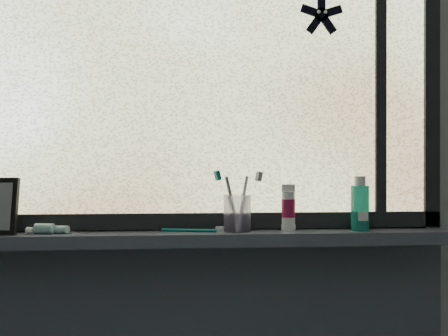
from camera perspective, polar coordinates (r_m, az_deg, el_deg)
wall_back at (r=1.63m, az=-2.91°, el=1.07°), size 3.00×0.01×2.50m
windowsill at (r=1.57m, az=-2.83°, el=-8.02°), size 1.62×0.14×0.04m
window_pane at (r=1.64m, az=-2.89°, el=10.92°), size 1.50×0.01×1.00m
frame_bottom at (r=1.62m, az=-2.88°, el=-6.02°), size 1.60×0.03×0.05m
frame_right at (r=1.83m, az=22.54°, el=9.77°), size 0.05×0.03×1.10m
frame_mullion at (r=1.76m, az=17.38°, el=10.17°), size 0.03×0.03×1.00m
starfish_sticker at (r=1.73m, az=11.07°, el=16.80°), size 0.15×0.02×0.15m
toothpaste_tube at (r=1.61m, az=-19.19°, el=-6.55°), size 0.18×0.08×0.03m
toothbrush_cup at (r=1.58m, az=1.53°, el=-5.19°), size 0.11×0.11×0.11m
toothbrush_lying at (r=1.57m, az=-4.02°, el=-7.02°), size 0.22×0.07×0.01m
mouthwash_bottle at (r=1.65m, az=15.27°, el=-3.92°), size 0.07×0.07×0.14m
cream_tube at (r=1.60m, az=7.36°, el=-4.33°), size 0.04×0.04×0.11m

